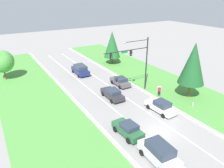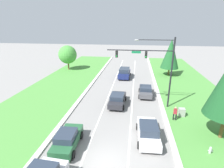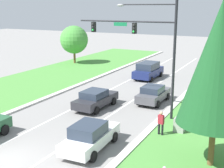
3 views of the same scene
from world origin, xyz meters
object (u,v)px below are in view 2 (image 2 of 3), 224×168
at_px(graphite_sedan, 145,91).
at_px(utility_cabinet, 182,112).
at_px(charcoal_sedan, 117,99).
at_px(white_sedan, 148,132).
at_px(navy_suv, 124,73).
at_px(fire_hydrant, 210,150).
at_px(forest_sedan, 67,139).
at_px(traffic_signal_mast, 154,62).
at_px(pedestrian, 175,113).
at_px(conifer_far_right_tree, 171,54).
at_px(oak_near_left_tree, 68,55).

distance_m(graphite_sedan, utility_cabinet, 6.98).
bearing_deg(charcoal_sedan, white_sedan, -60.59).
relative_size(navy_suv, fire_hydrant, 7.21).
height_order(forest_sedan, charcoal_sedan, forest_sedan).
bearing_deg(charcoal_sedan, traffic_signal_mast, 3.99).
bearing_deg(pedestrian, conifer_far_right_tree, -84.35).
bearing_deg(conifer_far_right_tree, navy_suv, -163.26).
relative_size(graphite_sedan, fire_hydrant, 6.25).
distance_m(white_sedan, forest_sedan, 7.30).
relative_size(pedestrian, conifer_far_right_tree, 0.23).
bearing_deg(utility_cabinet, navy_suv, 117.72).
xyz_separation_m(utility_cabinet, pedestrian, (-0.97, -1.04, 0.42)).
relative_size(charcoal_sedan, utility_cabinet, 4.60).
bearing_deg(white_sedan, traffic_signal_mast, 81.55).
distance_m(forest_sedan, fire_hydrant, 12.03).
relative_size(traffic_signal_mast, forest_sedan, 2.08).
bearing_deg(traffic_signal_mast, oak_near_left_tree, 136.44).
xyz_separation_m(traffic_signal_mast, utility_cabinet, (3.36, -2.24, -5.33)).
xyz_separation_m(navy_suv, conifer_far_right_tree, (9.02, 2.71, 3.56)).
distance_m(traffic_signal_mast, charcoal_sedan, 6.67).
relative_size(charcoal_sedan, oak_near_left_tree, 0.83).
height_order(traffic_signal_mast, forest_sedan, traffic_signal_mast).
bearing_deg(utility_cabinet, forest_sedan, -147.64).
distance_m(white_sedan, conifer_far_right_tree, 23.21).
distance_m(pedestrian, fire_hydrant, 5.47).
distance_m(graphite_sedan, fire_hydrant, 12.87).
relative_size(graphite_sedan, oak_near_left_tree, 0.78).
relative_size(traffic_signal_mast, graphite_sedan, 2.02).
height_order(white_sedan, oak_near_left_tree, oak_near_left_tree).
distance_m(traffic_signal_mast, utility_cabinet, 6.68).
bearing_deg(graphite_sedan, fire_hydrant, -66.95).
distance_m(pedestrian, oak_near_left_tree, 28.60).
bearing_deg(oak_near_left_tree, graphite_sedan, -37.81).
bearing_deg(conifer_far_right_tree, charcoal_sedan, -120.53).
bearing_deg(oak_near_left_tree, traffic_signal_mast, -43.56).
distance_m(white_sedan, pedestrian, 4.95).
height_order(pedestrian, oak_near_left_tree, oak_near_left_tree).
bearing_deg(oak_near_left_tree, navy_suv, -18.27).
xyz_separation_m(traffic_signal_mast, oak_near_left_tree, (-17.73, 16.86, -2.26)).
relative_size(traffic_signal_mast, utility_cabinet, 8.63).
distance_m(utility_cabinet, pedestrian, 1.49).
height_order(pedestrian, fire_hydrant, pedestrian).
xyz_separation_m(navy_suv, utility_cabinet, (7.72, -14.69, -0.47)).
distance_m(utility_cabinet, conifer_far_right_tree, 17.91).
xyz_separation_m(charcoal_sedan, utility_cabinet, (7.73, -2.08, -0.29)).
relative_size(traffic_signal_mast, charcoal_sedan, 1.88).
xyz_separation_m(navy_suv, fire_hydrant, (8.62, -20.84, -0.63)).
bearing_deg(forest_sedan, conifer_far_right_tree, 60.44).
height_order(utility_cabinet, fire_hydrant, utility_cabinet).
relative_size(graphite_sedan, conifer_far_right_tree, 0.59).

